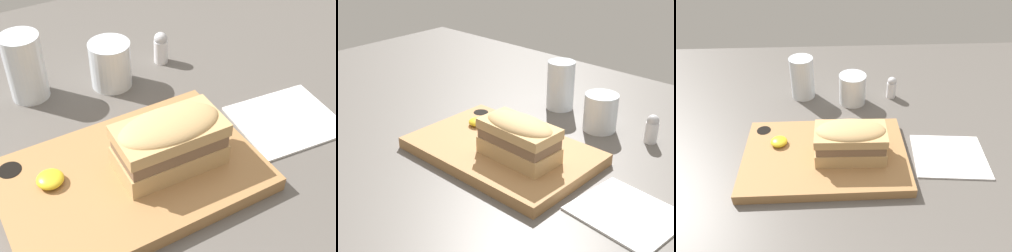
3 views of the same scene
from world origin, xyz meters
TOP-DOWN VIEW (x-y plane):
  - dining_table at (0.00, 0.00)cm, footprint 194.83×118.73cm
  - serving_board at (-5.66, -2.61)cm, footprint 36.42×24.00cm
  - sandwich at (-0.41, -3.97)cm, footprint 15.37×8.36cm
  - mustard_dollop at (-16.12, 0.73)cm, footprint 3.82×3.82cm
  - water_glass at (-11.82, 24.95)cm, footprint 6.68×6.68cm
  - wine_glass at (2.17, 21.10)cm, footprint 7.46×7.46cm
  - napkin at (22.92, -3.00)cm, footprint 17.59×15.63cm
  - salt_shaker at (13.58, 23.22)cm, footprint 2.69×2.69cm

SIDE VIEW (x-z plane):
  - dining_table at x=0.00cm, z-range 0.00..2.00cm
  - napkin at x=22.92cm, z-range 2.00..2.40cm
  - serving_board at x=-5.66cm, z-range 1.98..4.33cm
  - mustard_dollop at x=-16.12cm, z-range 4.30..5.83cm
  - salt_shaker at x=13.58cm, z-range 2.05..8.39cm
  - wine_glass at x=2.17cm, z-range 1.50..9.96cm
  - water_glass at x=-11.82cm, z-range 1.20..13.18cm
  - sandwich at x=-0.41cm, z-range 4.62..13.02cm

